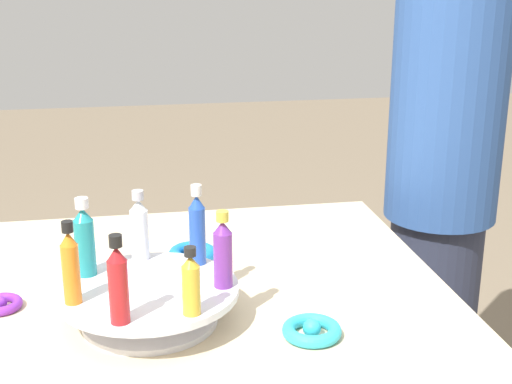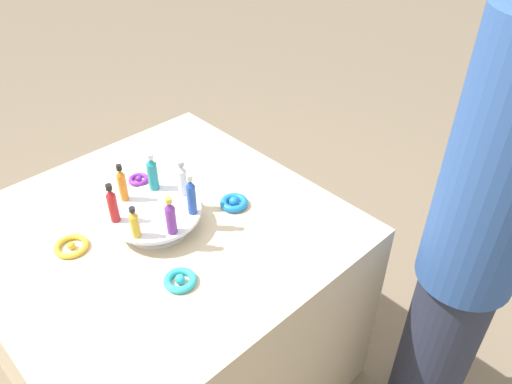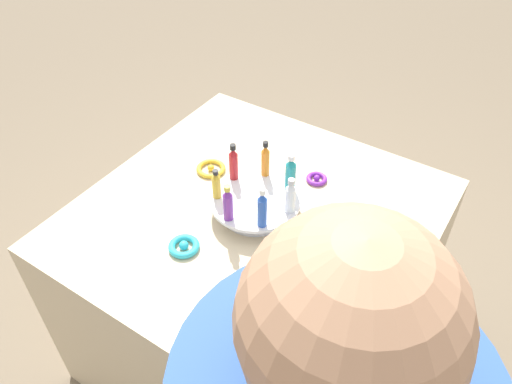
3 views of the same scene
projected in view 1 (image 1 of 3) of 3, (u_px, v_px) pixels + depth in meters
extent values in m
cylinder|color=silver|center=(150.00, 319.00, 1.16)|extent=(0.22, 0.22, 0.01)
cylinder|color=silver|center=(149.00, 305.00, 1.15)|extent=(0.12, 0.12, 0.04)
cylinder|color=silver|center=(149.00, 290.00, 1.14)|extent=(0.29, 0.29, 0.01)
cylinder|color=silver|center=(140.00, 235.00, 1.24)|extent=(0.03, 0.03, 0.09)
cone|color=silver|center=(138.00, 205.00, 1.22)|extent=(0.03, 0.03, 0.02)
cylinder|color=#B2B2B7|center=(138.00, 195.00, 1.21)|extent=(0.02, 0.02, 0.02)
cylinder|color=teal|center=(85.00, 248.00, 1.17)|extent=(0.03, 0.03, 0.10)
cone|color=teal|center=(82.00, 214.00, 1.15)|extent=(0.03, 0.03, 0.02)
cylinder|color=silver|center=(82.00, 203.00, 1.15)|extent=(0.02, 0.02, 0.02)
cylinder|color=orange|center=(71.00, 274.00, 1.07)|extent=(0.03, 0.03, 0.09)
cone|color=orange|center=(68.00, 239.00, 1.05)|extent=(0.03, 0.03, 0.02)
cylinder|color=black|center=(67.00, 227.00, 1.05)|extent=(0.02, 0.02, 0.02)
cylinder|color=#B21E23|center=(119.00, 292.00, 1.01)|extent=(0.03, 0.03, 0.10)
cone|color=#B21E23|center=(116.00, 254.00, 0.99)|extent=(0.03, 0.03, 0.02)
cylinder|color=black|center=(115.00, 241.00, 0.99)|extent=(0.02, 0.02, 0.02)
cylinder|color=gold|center=(191.00, 290.00, 1.04)|extent=(0.03, 0.03, 0.08)
cone|color=gold|center=(190.00, 261.00, 1.03)|extent=(0.03, 0.03, 0.02)
cylinder|color=black|center=(190.00, 251.00, 1.02)|extent=(0.02, 0.02, 0.01)
cylinder|color=#702D93|center=(223.00, 260.00, 1.13)|extent=(0.03, 0.03, 0.09)
cone|color=#702D93|center=(223.00, 227.00, 1.11)|extent=(0.03, 0.03, 0.02)
cylinder|color=gold|center=(222.00, 216.00, 1.11)|extent=(0.02, 0.02, 0.02)
cylinder|color=#234CAD|center=(197.00, 236.00, 1.21)|extent=(0.03, 0.03, 0.10)
cone|color=#234CAD|center=(196.00, 202.00, 1.20)|extent=(0.03, 0.03, 0.02)
cylinder|color=silver|center=(196.00, 190.00, 1.19)|extent=(0.02, 0.02, 0.02)
torus|color=purple|center=(1.00, 304.00, 1.20)|extent=(0.07, 0.07, 0.02)
sphere|color=purple|center=(0.00, 303.00, 1.20)|extent=(0.02, 0.02, 0.02)
torus|color=#2DB7CC|center=(312.00, 330.00, 1.11)|extent=(0.09, 0.09, 0.02)
sphere|color=#2DB7CC|center=(312.00, 328.00, 1.11)|extent=(0.03, 0.03, 0.03)
torus|color=blue|center=(193.00, 254.00, 1.40)|extent=(0.09, 0.09, 0.02)
sphere|color=blue|center=(192.00, 251.00, 1.40)|extent=(0.03, 0.03, 0.03)
cylinder|color=#282D42|center=(429.00, 336.00, 1.95)|extent=(0.24, 0.24, 0.70)
cylinder|color=#2D5193|center=(452.00, 60.00, 1.73)|extent=(0.28, 0.28, 0.80)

